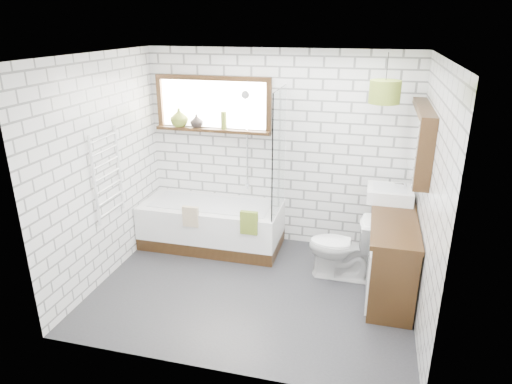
% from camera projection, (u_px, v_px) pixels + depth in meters
% --- Properties ---
extents(floor, '(3.40, 2.60, 0.01)m').
position_uv_depth(floor, '(252.00, 289.00, 5.08)').
color(floor, '#262629').
rests_on(floor, ground).
extents(ceiling, '(3.40, 2.60, 0.01)m').
position_uv_depth(ceiling, '(252.00, 55.00, 4.20)').
color(ceiling, white).
rests_on(ceiling, ground).
extents(wall_back, '(3.40, 0.01, 2.50)m').
position_uv_depth(wall_back, '(278.00, 150.00, 5.82)').
color(wall_back, white).
rests_on(wall_back, ground).
extents(wall_front, '(3.40, 0.01, 2.50)m').
position_uv_depth(wall_front, '(208.00, 239.00, 3.46)').
color(wall_front, white).
rests_on(wall_front, ground).
extents(wall_left, '(0.01, 2.60, 2.50)m').
position_uv_depth(wall_left, '(103.00, 170.00, 5.04)').
color(wall_left, white).
rests_on(wall_left, ground).
extents(wall_right, '(0.01, 2.60, 2.50)m').
position_uv_depth(wall_right, '(429.00, 198.00, 4.24)').
color(wall_right, white).
rests_on(wall_right, ground).
extents(window, '(1.52, 0.16, 0.68)m').
position_uv_depth(window, '(213.00, 105.00, 5.78)').
color(window, black).
rests_on(window, wall_back).
extents(towel_radiator, '(0.06, 0.52, 1.00)m').
position_uv_depth(towel_radiator, '(107.00, 175.00, 5.04)').
color(towel_radiator, white).
rests_on(towel_radiator, wall_left).
extents(mirror_cabinet, '(0.16, 1.20, 0.70)m').
position_uv_depth(mirror_cabinet, '(420.00, 140.00, 4.67)').
color(mirror_cabinet, black).
rests_on(mirror_cabinet, wall_right).
extents(shower_riser, '(0.02, 0.02, 1.30)m').
position_uv_depth(shower_riser, '(247.00, 141.00, 5.84)').
color(shower_riser, silver).
rests_on(shower_riser, wall_back).
extents(bathtub, '(1.80, 0.79, 0.58)m').
position_uv_depth(bathtub, '(212.00, 225.00, 5.98)').
color(bathtub, white).
rests_on(bathtub, floor).
extents(shower_screen, '(0.02, 0.72, 1.50)m').
position_uv_depth(shower_screen, '(279.00, 153.00, 5.41)').
color(shower_screen, white).
rests_on(shower_screen, bathtub).
extents(towel_green, '(0.21, 0.06, 0.29)m').
position_uv_depth(towel_green, '(249.00, 223.00, 5.38)').
color(towel_green, olive).
rests_on(towel_green, bathtub).
extents(towel_beige, '(0.20, 0.05, 0.26)m').
position_uv_depth(towel_beige, '(191.00, 217.00, 5.55)').
color(towel_beige, tan).
rests_on(towel_beige, bathtub).
extents(vanity, '(0.48, 1.49, 0.85)m').
position_uv_depth(vanity, '(391.00, 253.00, 4.97)').
color(vanity, black).
rests_on(vanity, floor).
extents(basin, '(0.51, 0.45, 0.15)m').
position_uv_depth(basin, '(390.00, 194.00, 5.26)').
color(basin, white).
rests_on(basin, vanity).
extents(tap, '(0.03, 0.03, 0.17)m').
position_uv_depth(tap, '(405.00, 190.00, 5.20)').
color(tap, silver).
rests_on(tap, vanity).
extents(toilet, '(0.43, 0.75, 0.76)m').
position_uv_depth(toilet, '(342.00, 247.00, 5.20)').
color(toilet, white).
rests_on(toilet, floor).
extents(vase_olive, '(0.30, 0.30, 0.24)m').
position_uv_depth(vase_olive, '(179.00, 119.00, 5.93)').
color(vase_olive, olive).
rests_on(vase_olive, window).
extents(vase_dark, '(0.21, 0.21, 0.17)m').
position_uv_depth(vase_dark, '(197.00, 122.00, 5.89)').
color(vase_dark, black).
rests_on(vase_dark, window).
extents(bottle, '(0.08, 0.08, 0.22)m').
position_uv_depth(bottle, '(224.00, 122.00, 5.80)').
color(bottle, olive).
rests_on(bottle, window).
extents(pendant, '(0.33, 0.33, 0.24)m').
position_uv_depth(pendant, '(385.00, 92.00, 4.78)').
color(pendant, olive).
rests_on(pendant, ceiling).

